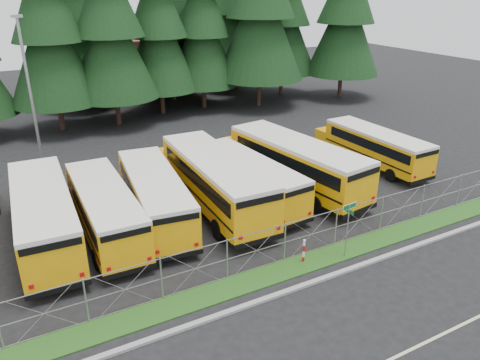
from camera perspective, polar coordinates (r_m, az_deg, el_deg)
name	(u,v)px	position (r m, az deg, el deg)	size (l,w,h in m)	color
ground	(290,246)	(23.62, 6.08, -7.95)	(120.00, 120.00, 0.00)	black
curb	(329,276)	(21.55, 10.81, -11.47)	(50.00, 0.25, 0.12)	gray
grass_verge	(310,262)	(22.46, 8.55, -9.82)	(50.00, 1.40, 0.06)	#1C4D16
road_lane_line	(415,348)	(18.94, 20.57, -18.58)	(50.00, 0.12, 0.01)	beige
chainlink_fence	(303,237)	(22.42, 7.63, -6.90)	(44.00, 0.10, 2.00)	#96989F
brick_building	(146,61)	(59.89, -11.33, 14.00)	(22.00, 10.00, 6.00)	brown
bus_1	(44,216)	(24.98, -22.79, -4.08)	(2.67, 11.31, 2.96)	orange
bus_2	(104,210)	(24.89, -16.23, -3.54)	(2.44, 10.35, 2.71)	orange
bus_3	(154,197)	(25.68, -10.44, -2.01)	(2.51, 10.62, 2.78)	orange
bus_4	(213,182)	(26.68, -3.32, -0.22)	(2.84, 12.03, 3.15)	orange
bus_5	(246,180)	(27.51, 0.72, 0.04)	(2.42, 10.25, 2.69)	orange
bus_6	(292,164)	(29.35, 6.38, 1.92)	(2.84, 12.03, 3.15)	orange
bus_east	(373,148)	(34.25, 15.87, 3.79)	(2.32, 9.83, 2.58)	orange
street_sign	(348,219)	(22.17, 13.06, -4.66)	(0.84, 0.55, 2.81)	#96989F
striped_bollard	(304,251)	(22.12, 7.77, -8.58)	(0.11, 0.11, 1.20)	#B20C0C
light_standard	(29,87)	(35.05, -24.30, 10.24)	(0.70, 0.35, 10.14)	#96989F
conifer_3	(48,31)	(42.65, -22.38, 16.44)	(7.54, 7.54, 16.68)	black
conifer_4	(109,26)	(42.99, -15.68, 17.58)	(7.72, 7.72, 17.08)	black
conifer_5	(158,28)	(46.05, -10.02, 17.76)	(7.27, 7.27, 16.08)	black
conifer_6	(202,28)	(47.84, -4.67, 17.98)	(7.10, 7.10, 15.70)	black
conifer_7	(260,7)	(48.31, 2.49, 20.29)	(8.77, 8.77, 19.40)	black
conifer_8	(283,17)	(53.92, 5.30, 19.18)	(7.63, 7.63, 16.88)	black
conifer_9	(346,14)	(53.49, 12.79, 19.08)	(7.95, 7.95, 17.58)	black
conifer_11	(73,21)	(50.19, -19.68, 17.76)	(7.67, 7.67, 16.97)	black
conifer_12	(170,15)	(51.44, -8.59, 19.30)	(8.00, 8.00, 17.70)	black
conifer_13	(238,5)	(56.49, -0.27, 20.55)	(8.61, 8.61, 19.05)	black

